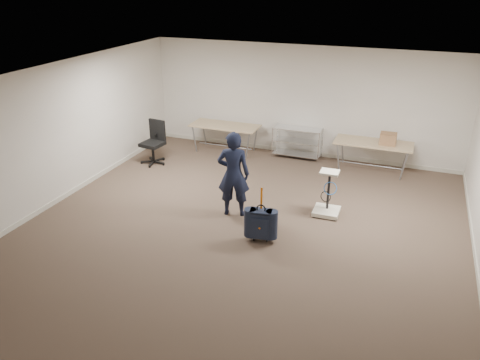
% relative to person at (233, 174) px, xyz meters
% --- Properties ---
extents(ground, '(9.00, 9.00, 0.00)m').
position_rel_person_xyz_m(ground, '(0.38, -0.74, -0.86)').
color(ground, '#413528').
rests_on(ground, ground).
extents(room_shell, '(8.00, 9.00, 9.00)m').
position_rel_person_xyz_m(room_shell, '(0.38, 0.64, -0.81)').
color(room_shell, beige).
rests_on(room_shell, ground).
extents(folding_table_left, '(1.80, 0.75, 0.73)m').
position_rel_person_xyz_m(folding_table_left, '(-1.52, 3.21, -0.18)').
color(folding_table_left, tan).
rests_on(folding_table_left, ground).
extents(folding_table_right, '(1.80, 0.75, 0.73)m').
position_rel_person_xyz_m(folding_table_right, '(2.28, 3.21, -0.18)').
color(folding_table_right, tan).
rests_on(folding_table_right, ground).
extents(wire_shelf, '(1.22, 0.47, 0.80)m').
position_rel_person_xyz_m(wire_shelf, '(0.38, 3.46, -0.42)').
color(wire_shelf, silver).
rests_on(wire_shelf, ground).
extents(person, '(0.71, 0.55, 1.71)m').
position_rel_person_xyz_m(person, '(0.00, 0.00, 0.00)').
color(person, black).
rests_on(person, ground).
extents(suitcase, '(0.41, 0.28, 1.05)m').
position_rel_person_xyz_m(suitcase, '(0.83, -0.79, -0.50)').
color(suitcase, black).
rests_on(suitcase, ground).
extents(office_chair, '(0.65, 0.65, 1.07)m').
position_rel_person_xyz_m(office_chair, '(-2.87, 1.83, -0.53)').
color(office_chair, black).
rests_on(office_chair, ground).
extents(equipment_cart, '(0.51, 0.51, 0.92)m').
position_rel_person_xyz_m(equipment_cart, '(1.72, 0.65, -0.61)').
color(equipment_cart, beige).
rests_on(equipment_cart, ground).
extents(cardboard_box, '(0.37, 0.28, 0.28)m').
position_rel_person_xyz_m(cardboard_box, '(2.59, 3.18, 0.01)').
color(cardboard_box, '#946145').
rests_on(cardboard_box, folding_table_right).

